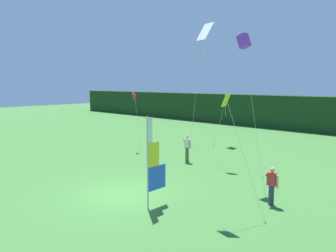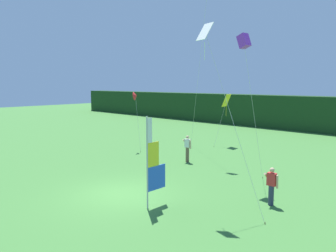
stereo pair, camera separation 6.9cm
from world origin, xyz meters
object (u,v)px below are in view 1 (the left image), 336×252
kite_yellow_diamond_1 (226,102)px  kite_red_delta_4 (135,96)px  person_mid_field (187,148)px  kite_purple_box_0 (244,42)px  banner_flag (153,164)px  person_near_banner (272,185)px  kite_white_diamond_2 (208,43)px

kite_yellow_diamond_1 → kite_red_delta_4: size_ratio=0.94×
person_mid_field → kite_purple_box_0: 7.63m
banner_flag → kite_purple_box_0: kite_purple_box_0 is taller
person_near_banner → kite_white_diamond_2: kite_white_diamond_2 is taller
banner_flag → person_near_banner: bearing=45.6°
kite_red_delta_4 → kite_white_diamond_2: bearing=-27.0°
person_mid_field → kite_yellow_diamond_1: size_ratio=0.41×
banner_flag → person_mid_field: (-3.83, 6.67, -0.87)m
person_mid_field → kite_white_diamond_2: (5.24, -5.03, 5.59)m
kite_yellow_diamond_1 → kite_white_diamond_2: bearing=-59.7°
banner_flag → person_mid_field: size_ratio=2.18×
kite_purple_box_0 → kite_red_delta_4: kite_purple_box_0 is taller
person_mid_field → kite_white_diamond_2: size_ratio=0.23×
person_mid_field → kite_yellow_diamond_1: (-1.50, 6.51, 2.60)m
banner_flag → kite_purple_box_0: 7.57m
kite_yellow_diamond_1 → kite_red_delta_4: kite_red_delta_4 is taller
kite_yellow_diamond_1 → kite_white_diamond_2: kite_white_diamond_2 is taller
kite_white_diamond_2 → kite_red_delta_4: 12.18m
person_near_banner → person_mid_field: bearing=155.8°
kite_purple_box_0 → kite_yellow_diamond_1: kite_purple_box_0 is taller
kite_red_delta_4 → kite_yellow_diamond_1: bearing=57.6°
kite_yellow_diamond_1 → kite_purple_box_0: bearing=-52.0°
kite_purple_box_0 → kite_white_diamond_2: (0.72, -3.85, -0.44)m
banner_flag → person_mid_field: bearing=119.9°
kite_red_delta_4 → kite_purple_box_0: bearing=-9.0°
banner_flag → person_mid_field: 7.74m
kite_yellow_diamond_1 → kite_white_diamond_2: size_ratio=0.56×
kite_white_diamond_2 → kite_red_delta_4: size_ratio=1.67×
banner_flag → person_near_banner: (3.37, 3.44, -0.94)m
kite_yellow_diamond_1 → person_mid_field: bearing=-77.0°
person_mid_field → kite_white_diamond_2: bearing=-43.9°
person_mid_field → kite_red_delta_4: bearing=176.0°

